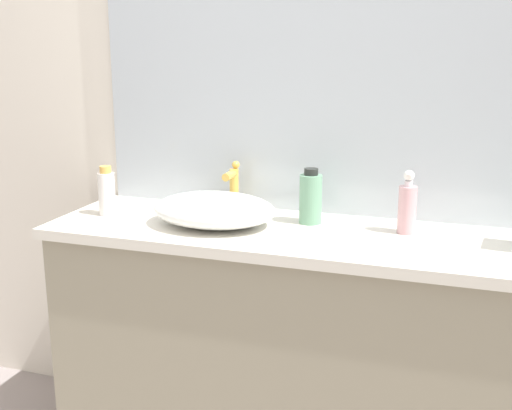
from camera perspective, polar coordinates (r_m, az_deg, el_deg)
The scene contains 8 objects.
bathroom_wall_rear at distance 2.31m, azimuth 4.00°, elevation 10.19°, with size 6.00×0.06×2.60m, color silver.
vanity_counter at distance 2.25m, azimuth 3.80°, elevation -12.90°, with size 1.68×0.51×0.87m.
wall_mirror_panel at distance 2.25m, azimuth 5.88°, elevation 12.07°, with size 1.62×0.01×1.02m, color #B2BCC6.
sink_basin at distance 2.15m, azimuth -3.69°, elevation -0.40°, with size 0.41×0.32×0.10m, color white.
faucet at distance 2.30m, azimuth -2.02°, elevation 1.85°, with size 0.03×0.12×0.18m.
soap_dispenser at distance 2.10m, azimuth 13.15°, elevation -0.15°, with size 0.06×0.06×0.20m.
lotion_bottle at distance 2.17m, azimuth 4.82°, elevation 0.64°, with size 0.07×0.07×0.19m.
perfume_bottle at distance 2.32m, azimuth -12.98°, elevation 1.09°, with size 0.06×0.06×0.17m.
Camera 1 is at (0.58, -1.50, 1.47)m, focal length 45.52 mm.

